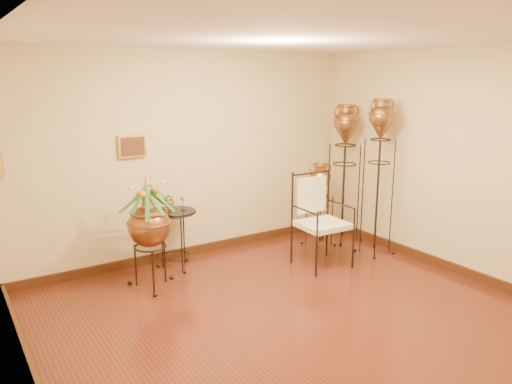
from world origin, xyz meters
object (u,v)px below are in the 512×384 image
armchair (323,221)px  side_table (176,238)px  amphora_tall (378,176)px  amphora_mid (344,173)px  planter_urn (149,221)px

armchair → side_table: (-1.65, 0.98, -0.21)m
amphora_tall → side_table: amphora_tall is taller
amphora_mid → planter_urn: size_ratio=1.42×
amphora_tall → amphora_mid: size_ratio=1.05×
planter_urn → amphora_tall: bearing=-11.1°
amphora_mid → armchair: bearing=-145.7°
side_table → planter_urn: bearing=-140.7°
side_table → amphora_mid: bearing=-7.4°
amphora_tall → planter_urn: (-3.10, 0.61, -0.30)m
amphora_mid → armchair: amphora_mid is taller
armchair → planter_urn: bearing=167.8°
armchair → side_table: size_ratio=1.26×
amphora_tall → side_table: size_ratio=2.25×
amphora_mid → side_table: amphora_mid is taller
amphora_tall → armchair: 1.07m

